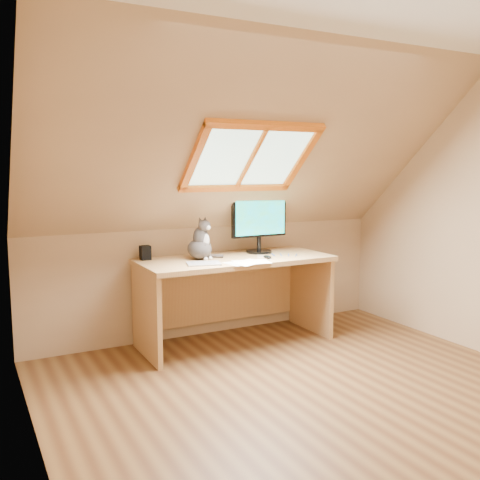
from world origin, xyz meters
TOP-DOWN VIEW (x-y plane):
  - ground at (0.00, 0.00)m, footprint 3.50×3.50m
  - room_shell at (0.00, -0.09)m, footprint 3.52×3.52m
  - desk at (0.03, 1.45)m, footprint 1.68×0.73m
  - monitor at (0.35, 1.51)m, footprint 0.55×0.23m
  - cat at (-0.26, 1.44)m, footprint 0.28×0.30m
  - desk_speaker at (-0.69, 1.63)m, footprint 0.08×0.08m
  - graphics_tablet at (-0.34, 1.20)m, footprint 0.31×0.26m
  - mouse at (0.25, 1.20)m, footprint 0.07×0.10m
  - papers at (0.03, 1.12)m, footprint 0.35×0.30m
  - cables at (0.39, 1.26)m, footprint 0.51×0.26m

SIDE VIEW (x-z plane):
  - ground at x=0.00m, z-range 0.00..0.00m
  - desk at x=0.03m, z-range 0.15..0.92m
  - papers at x=0.03m, z-range 0.77..0.77m
  - cables at x=0.39m, z-range 0.77..0.77m
  - graphics_tablet at x=-0.34m, z-range 0.77..0.78m
  - mouse at x=0.25m, z-range 0.77..0.79m
  - desk_speaker at x=-0.69m, z-range 0.77..0.89m
  - cat at x=-0.26m, z-range 0.71..1.08m
  - monitor at x=0.35m, z-range 0.80..1.31m
  - room_shell at x=0.00m, z-range 0.23..2.64m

